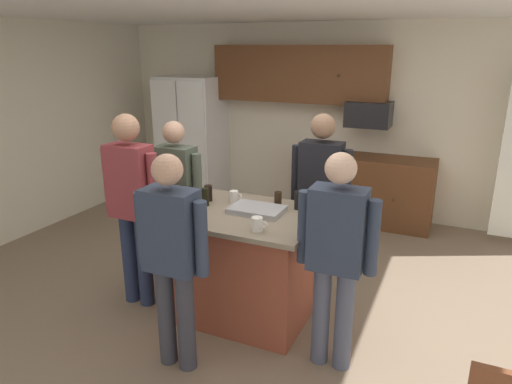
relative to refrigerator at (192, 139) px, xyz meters
The scene contains 20 objects.
floor 3.25m from the refrigerator, 49.98° to the right, with size 7.04×7.04×0.00m, color #7F6B56.
ceiling 3.53m from the refrigerator, 49.98° to the right, with size 7.04×7.04×0.00m, color white.
back_wall 2.08m from the refrigerator, 11.81° to the left, with size 6.40×0.10×2.60m, color beige.
cabinet_run_upper 1.90m from the refrigerator, ahead, with size 2.40×0.38×0.75m.
cabinet_run_lower 2.65m from the refrigerator, ahead, with size 1.80×0.63×0.90m.
refrigerator is the anchor object (origin of this frame).
microwave_over_range 2.65m from the refrigerator, ahead, with size 0.56×0.40×0.32m, color black.
kitchen_island 3.42m from the refrigerator, 51.29° to the right, with size 1.28×0.95×0.96m.
person_elder_center 3.22m from the refrigerator, 36.62° to the right, with size 0.57×0.23×1.71m.
person_host_foreground 2.59m from the refrigerator, 61.50° to the right, with size 0.57×0.22×1.61m.
person_guest_by_door 3.99m from the refrigerator, 60.16° to the right, with size 0.57×0.22×1.61m.
person_guest_left 4.25m from the refrigerator, 44.70° to the right, with size 0.57×0.22×1.62m.
person_guest_right 3.09m from the refrigerator, 67.83° to the right, with size 0.57×0.23×1.75m.
mug_blue_stoneware 3.82m from the refrigerator, 50.89° to the right, with size 0.13×0.09×0.11m.
glass_stout_tall 3.47m from the refrigerator, 43.23° to the right, with size 0.07×0.07×0.16m.
tumbler_amber 3.16m from the refrigerator, 56.03° to the right, with size 0.06×0.06×0.16m.
glass_short_whisky 3.04m from the refrigerator, 55.39° to the right, with size 0.07×0.07×0.14m.
mug_ceramic_white 3.12m from the refrigerator, 51.31° to the right, with size 0.12×0.08×0.10m.
glass_dark_ale 3.32m from the refrigerator, 45.30° to the right, with size 0.06×0.06×0.12m.
serving_tray 3.43m from the refrigerator, 49.16° to the right, with size 0.44×0.30×0.04m.
Camera 1 is at (1.71, -3.49, 2.28)m, focal length 32.24 mm.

